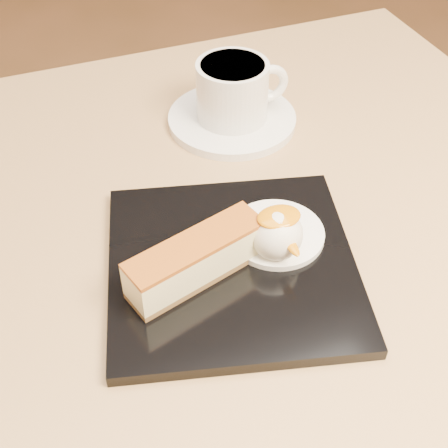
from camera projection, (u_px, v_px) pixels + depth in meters
name	position (u px, v px, depth m)	size (l,w,h in m)	color
table	(241.00, 346.00, 0.69)	(0.80, 0.80, 0.72)	black
dessert_plate	(232.00, 265.00, 0.56)	(0.22, 0.22, 0.01)	black
cheesecake	(196.00, 259.00, 0.53)	(0.13, 0.07, 0.04)	brown
cream_smear	(276.00, 234.00, 0.58)	(0.09, 0.09, 0.01)	white
ice_cream_scoop	(276.00, 234.00, 0.55)	(0.05, 0.05, 0.05)	white
mango_sauce	(279.00, 217.00, 0.54)	(0.04, 0.03, 0.01)	orange
mint_sprig	(237.00, 222.00, 0.59)	(0.03, 0.02, 0.00)	green
saucer	(232.00, 119.00, 0.73)	(0.15, 0.15, 0.01)	white
coffee_cup	(234.00, 89.00, 0.71)	(0.11, 0.08, 0.07)	white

